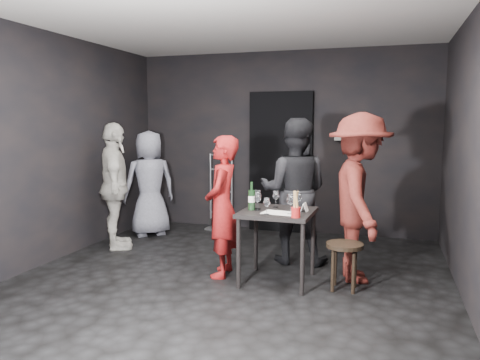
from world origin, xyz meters
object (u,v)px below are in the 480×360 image
(stool, at_px, (345,252))
(wine_bottle, at_px, (252,199))
(server_red, at_px, (222,206))
(bystander_grey, at_px, (149,182))
(man_maroon, at_px, (360,183))
(breadstick_cup, at_px, (296,205))
(woman_black, at_px, (294,181))
(hand_truck, at_px, (221,215))
(tasting_table, at_px, (277,220))
(bystander_cream, at_px, (115,180))

(stool, xyz_separation_m, wine_bottle, (-0.95, -0.00, 0.48))
(server_red, relative_size, bystander_grey, 0.98)
(man_maroon, bearing_deg, wine_bottle, 95.68)
(man_maroon, distance_m, breadstick_cup, 0.83)
(woman_black, height_order, wine_bottle, woman_black)
(hand_truck, height_order, wine_bottle, hand_truck)
(tasting_table, height_order, wine_bottle, wine_bottle)
(tasting_table, bearing_deg, man_maroon, 21.69)
(stool, distance_m, man_maroon, 0.74)
(stool, relative_size, bystander_grey, 0.30)
(man_maroon, bearing_deg, bystander_grey, 57.35)
(stool, height_order, bystander_cream, bystander_cream)
(wine_bottle, bearing_deg, hand_truck, 117.67)
(bystander_grey, relative_size, wine_bottle, 5.33)
(server_red, bearing_deg, bystander_cream, -117.65)
(server_red, xyz_separation_m, bystander_grey, (-1.62, 1.39, 0.02))
(hand_truck, xyz_separation_m, wine_bottle, (1.13, -2.15, 0.65))
(tasting_table, relative_size, stool, 1.60)
(bystander_grey, xyz_separation_m, breadstick_cup, (2.48, -1.70, 0.09))
(hand_truck, distance_m, bystander_cream, 1.89)
(woman_black, bearing_deg, tasting_table, 85.01)
(server_red, height_order, breadstick_cup, server_red)
(bystander_cream, xyz_separation_m, breadstick_cup, (2.55, -0.90, -0.03))
(woman_black, xyz_separation_m, man_maroon, (0.77, -0.43, 0.06))
(bystander_cream, bearing_deg, bystander_grey, -39.01)
(server_red, relative_size, woman_black, 0.79)
(hand_truck, relative_size, stool, 2.48)
(man_maroon, bearing_deg, breadstick_cup, 124.74)
(wine_bottle, relative_size, breadstick_cup, 1.07)
(woman_black, bearing_deg, man_maroon, 147.77)
(tasting_table, distance_m, woman_black, 0.81)
(wine_bottle, bearing_deg, bystander_grey, 143.67)
(man_maroon, bearing_deg, tasting_table, 98.86)
(stool, relative_size, breadstick_cup, 1.72)
(tasting_table, xyz_separation_m, breadstick_cup, (0.24, -0.29, 0.22))
(hand_truck, relative_size, tasting_table, 1.56)
(tasting_table, xyz_separation_m, stool, (0.69, -0.04, -0.27))
(bystander_grey, height_order, wine_bottle, bystander_grey)
(stool, relative_size, woman_black, 0.24)
(hand_truck, height_order, stool, hand_truck)
(bystander_cream, bearing_deg, woman_black, -120.79)
(stool, bearing_deg, bystander_grey, 153.69)
(bystander_grey, bearing_deg, breadstick_cup, 102.28)
(woman_black, relative_size, man_maroon, 0.94)
(tasting_table, distance_m, wine_bottle, 0.34)
(stool, bearing_deg, wine_bottle, -179.84)
(hand_truck, bearing_deg, bystander_grey, -135.25)
(woman_black, bearing_deg, bystander_grey, -19.43)
(breadstick_cup, bearing_deg, stool, 29.47)
(stool, height_order, woman_black, woman_black)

